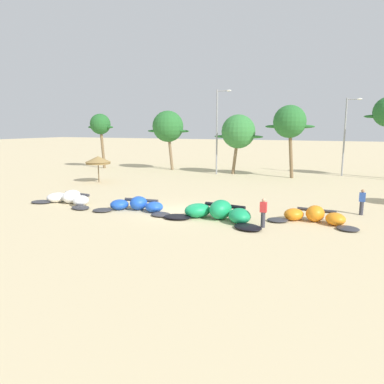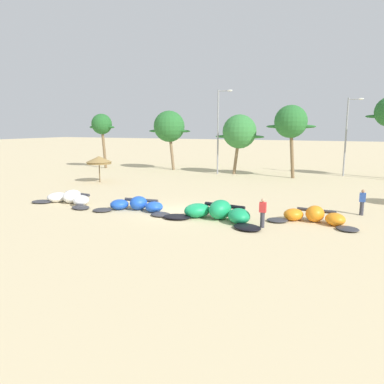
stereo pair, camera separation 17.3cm
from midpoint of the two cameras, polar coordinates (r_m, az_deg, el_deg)
The scene contains 14 objects.
ground_plane at distance 23.64m, azimuth -2.41°, elevation -3.15°, with size 260.00×260.00×0.00m, color beige.
kite_far_left at distance 27.55m, azimuth -18.82°, elevation -1.00°, with size 5.61×2.86×0.95m.
kite_left at distance 24.24m, azimuth -8.83°, elevation -2.09°, with size 5.61×2.84×0.90m.
kite_left_of_center at distance 21.58m, azimuth 3.86°, elevation -3.26°, with size 6.44×3.36×1.15m.
kite_center at distance 22.13m, azimuth 18.30°, elevation -3.63°, with size 5.26×2.61×0.95m.
beach_umbrella_near_van at distance 37.25m, azimuth -14.58°, elevation 4.84°, with size 2.51×2.51×2.58m.
person_near_kites at distance 25.02m, azimuth 24.80°, elevation -1.43°, with size 0.36×0.24×1.62m.
person_by_umbrellas at distance 20.28m, azimuth 10.80°, elevation -3.19°, with size 0.36×0.24×1.62m.
palm_leftmost at distance 50.12m, azimuth -14.20°, elevation 10.10°, with size 4.00×2.67×7.11m.
palm_left at distance 46.87m, azimuth -3.87°, elevation 10.13°, with size 5.86×3.91×7.42m.
palm_left_of_gap at distance 42.45m, azimuth 7.12°, elevation 9.29°, with size 5.77×3.85×6.81m.
palm_center_left at distance 40.43m, azimuth 14.88°, elevation 10.48°, with size 5.16×3.44×7.69m.
lamppost_west at distance 42.30m, azimuth 3.96°, elevation 9.94°, with size 1.72×0.24×9.52m.
lamppost_west_center at distance 43.91m, azimuth 22.78°, elevation 8.50°, with size 1.60×0.24×8.50m.
Camera 1 is at (9.98, -20.72, 5.45)m, focal length 34.20 mm.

